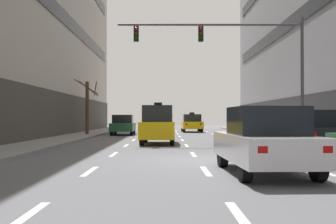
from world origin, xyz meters
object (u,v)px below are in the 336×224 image
object	(u,v)px
car_driving_0	(123,125)
car_parked_2	(310,131)
car_parked_3	(268,127)
traffic_signal_0	(239,51)
car_driving_1	(265,141)
taxi_driving_3	(158,125)
street_tree_0	(87,106)
taxi_driving_2	(192,123)
pedestrian_1	(280,123)

from	to	relation	value
car_driving_0	car_parked_2	bearing A→B (deg)	-59.12
car_parked_3	traffic_signal_0	xyz separation A→B (m)	(-2.10, -1.93, 4.32)
car_driving_1	car_parked_2	size ratio (longest dim) A/B	0.98
car_driving_0	traffic_signal_0	xyz separation A→B (m)	(7.58, -10.98, 4.35)
taxi_driving_3	street_tree_0	bearing A→B (deg)	120.09
car_driving_1	traffic_signal_0	world-z (taller)	traffic_signal_0
taxi_driving_2	taxi_driving_3	world-z (taller)	taxi_driving_3
car_parked_2	pedestrian_1	bearing A→B (deg)	81.11
taxi_driving_2	car_parked_3	world-z (taller)	taxi_driving_2
car_driving_1	car_parked_3	world-z (taller)	car_driving_1
taxi_driving_2	car_parked_2	size ratio (longest dim) A/B	1.00
taxi_driving_3	pedestrian_1	size ratio (longest dim) A/B	2.78
taxi_driving_3	pedestrian_1	bearing A→B (deg)	34.94
car_driving_1	street_tree_0	distance (m)	23.43
car_driving_0	pedestrian_1	size ratio (longest dim) A/B	2.84
traffic_signal_0	pedestrian_1	distance (m)	7.64
taxi_driving_3	car_driving_1	bearing A→B (deg)	-76.06
taxi_driving_2	car_parked_3	size ratio (longest dim) A/B	1.03
traffic_signal_0	street_tree_0	size ratio (longest dim) A/B	2.46
car_driving_0	pedestrian_1	bearing A→B (deg)	-26.94
traffic_signal_0	street_tree_0	bearing A→B (deg)	137.51
car_parked_3	car_parked_2	bearing A→B (deg)	-89.98
car_driving_0	taxi_driving_3	distance (m)	11.92
car_driving_0	car_parked_2	size ratio (longest dim) A/B	0.94
street_tree_0	traffic_signal_0	bearing A→B (deg)	-42.49
traffic_signal_0	car_driving_0	bearing A→B (deg)	124.63
car_driving_0	car_parked_3	distance (m)	13.26
car_parked_2	traffic_signal_0	bearing A→B (deg)	111.98
car_driving_1	taxi_driving_2	size ratio (longest dim) A/B	0.99
car_driving_0	pedestrian_1	xyz separation A→B (m)	(11.32, -5.75, 0.22)
taxi_driving_2	street_tree_0	xyz separation A→B (m)	(-8.73, -8.30, 1.46)
taxi_driving_2	car_driving_1	bearing A→B (deg)	-90.13
taxi_driving_2	car_parked_2	bearing A→B (deg)	-81.06
car_driving_0	taxi_driving_3	size ratio (longest dim) A/B	1.02
taxi_driving_2	pedestrian_1	world-z (taller)	taxi_driving_2
car_parked_2	taxi_driving_2	bearing A→B (deg)	98.94
car_driving_0	car_parked_3	bearing A→B (deg)	-43.06
car_driving_1	taxi_driving_2	world-z (taller)	taxi_driving_2
car_driving_1	traffic_signal_0	xyz separation A→B (m)	(1.56, 12.35, 4.32)
taxi_driving_3	traffic_signal_0	xyz separation A→B (m)	(4.49, 0.52, 4.13)
car_driving_1	pedestrian_1	xyz separation A→B (m)	(5.30, 17.58, 0.19)
car_driving_1	car_parked_2	xyz separation A→B (m)	(3.66, 7.13, 0.02)
pedestrian_1	street_tree_0	bearing A→B (deg)	163.50
car_driving_0	taxi_driving_2	xyz separation A→B (m)	(6.09, 6.68, 0.05)
taxi_driving_2	car_parked_3	distance (m)	16.13
car_driving_1	car_parked_3	bearing A→B (deg)	75.62
car_driving_0	traffic_signal_0	bearing A→B (deg)	-55.37
car_driving_1	street_tree_0	xyz separation A→B (m)	(-8.66, 21.71, 1.48)
traffic_signal_0	street_tree_0	distance (m)	14.15
car_driving_0	car_driving_1	xyz separation A→B (m)	(6.03, -23.33, 0.03)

